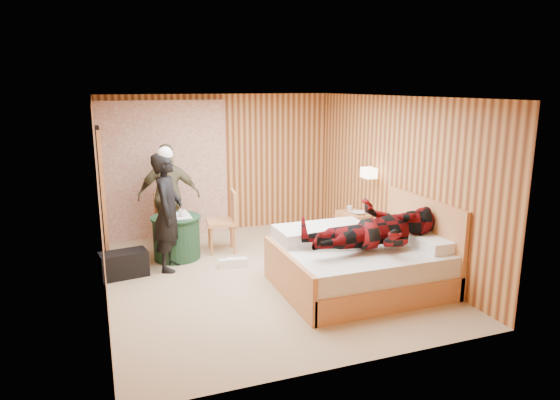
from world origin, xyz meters
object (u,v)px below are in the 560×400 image
object	(u,v)px
bed	(362,263)
duffel_bag	(124,264)
man_at_table	(169,196)
man_on_bed	(375,218)
woman_standing	(168,212)
wall_lamp	(369,173)
nightstand	(353,228)
chair_near	(227,216)
chair_far	(169,215)
round_table	(177,237)

from	to	relation	value
bed	duffel_bag	size ratio (longest dim) A/B	3.33
man_at_table	man_on_bed	bearing A→B (deg)	137.90
woman_standing	man_on_bed	world-z (taller)	man_on_bed
wall_lamp	nightstand	xyz separation A→B (m)	(-0.04, 0.39, -1.01)
wall_lamp	man_at_table	size ratio (longest dim) A/B	0.15
bed	chair_near	xyz separation A→B (m)	(-1.32, 2.08, 0.25)
chair_far	man_at_table	world-z (taller)	man_at_table
duffel_bag	chair_far	bearing A→B (deg)	45.69
man_at_table	chair_near	bearing A→B (deg)	156.15
wall_lamp	chair_far	world-z (taller)	wall_lamp
wall_lamp	chair_far	xyz separation A→B (m)	(-2.96, 1.35, -0.76)
duffel_bag	man_on_bed	bearing A→B (deg)	-38.66
nightstand	man_at_table	bearing A→B (deg)	161.29
man_at_table	bed	bearing A→B (deg)	139.82
bed	chair_far	distance (m)	3.40
chair_far	woman_standing	xyz separation A→B (m)	(-0.15, -1.05, 0.33)
chair_far	man_on_bed	distance (m)	3.63
duffel_bag	wall_lamp	bearing A→B (deg)	-12.13
bed	round_table	world-z (taller)	bed
chair_far	man_on_bed	size ratio (longest dim) A/B	0.53
bed	round_table	distance (m)	2.94
woman_standing	chair_near	bearing A→B (deg)	-43.30
chair_far	nightstand	bearing A→B (deg)	-30.52
wall_lamp	duffel_bag	world-z (taller)	wall_lamp
round_table	chair_near	distance (m)	0.86
duffel_bag	woman_standing	world-z (taller)	woman_standing
nightstand	chair_far	world-z (taller)	chair_far
nightstand	man_on_bed	bearing A→B (deg)	-111.05
chair_far	woman_standing	distance (m)	1.11
man_on_bed	wall_lamp	bearing A→B (deg)	62.76
chair_near	woman_standing	xyz separation A→B (m)	(-0.99, -0.50, 0.28)
nightstand	duffel_bag	bearing A→B (deg)	-177.25
bed	man_at_table	distance (m)	3.45
duffel_bag	man_on_bed	size ratio (longest dim) A/B	0.36
chair_near	woman_standing	distance (m)	1.15
duffel_bag	round_table	bearing A→B (deg)	23.29
round_table	nightstand	bearing A→B (deg)	-6.68
round_table	chair_near	bearing A→B (deg)	5.02
nightstand	chair_near	size ratio (longest dim) A/B	0.57
nightstand	round_table	world-z (taller)	round_table
wall_lamp	round_table	distance (m)	3.18
bed	woman_standing	size ratio (longest dim) A/B	1.24
bed	nightstand	xyz separation A→B (m)	(0.76, 1.67, -0.05)
wall_lamp	duffel_bag	xyz separation A→B (m)	(-3.77, 0.22, -1.12)
chair_far	duffel_bag	xyz separation A→B (m)	(-0.81, -1.14, -0.36)
nightstand	bed	bearing A→B (deg)	-114.53
wall_lamp	chair_near	bearing A→B (deg)	159.18
wall_lamp	chair_near	world-z (taller)	wall_lamp
round_table	man_on_bed	world-z (taller)	man_on_bed
round_table	chair_near	xyz separation A→B (m)	(0.82, 0.07, 0.24)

